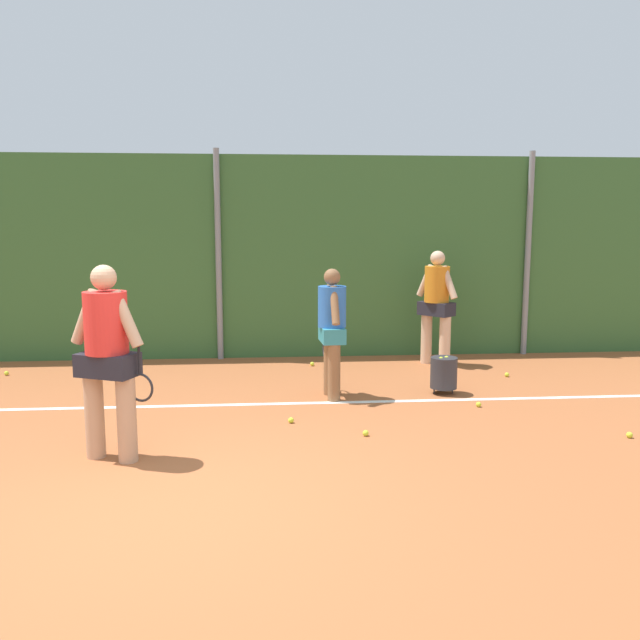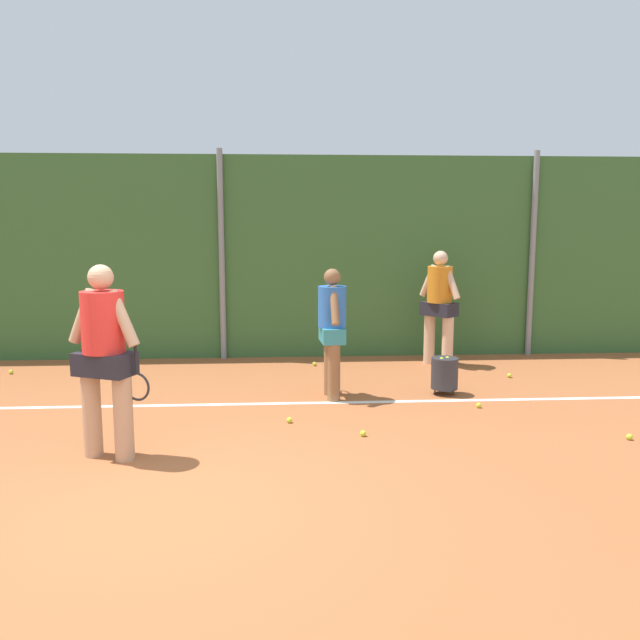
% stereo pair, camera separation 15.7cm
% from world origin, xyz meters
% --- Properties ---
extents(ground_plane, '(28.31, 28.31, 0.00)m').
position_xyz_m(ground_plane, '(0.00, 1.76, 0.00)').
color(ground_plane, '#A85B33').
extents(hedge_fence_backdrop, '(18.40, 0.25, 3.41)m').
position_xyz_m(hedge_fence_backdrop, '(0.00, 6.01, 1.71)').
color(hedge_fence_backdrop, '#386633').
rests_on(hedge_fence_backdrop, ground_plane).
extents(fence_post_center, '(0.10, 0.10, 3.50)m').
position_xyz_m(fence_post_center, '(0.00, 5.83, 1.75)').
color(fence_post_center, gray).
rests_on(fence_post_center, ground_plane).
extents(fence_post_right, '(0.10, 0.10, 3.50)m').
position_xyz_m(fence_post_right, '(5.31, 5.83, 1.75)').
color(fence_post_right, gray).
rests_on(fence_post_right, ground_plane).
extents(court_baseline_paint, '(13.45, 0.10, 0.01)m').
position_xyz_m(court_baseline_paint, '(0.00, 2.94, 0.00)').
color(court_baseline_paint, white).
rests_on(court_baseline_paint, ground_plane).
extents(player_foreground_near, '(0.82, 0.52, 1.90)m').
position_xyz_m(player_foreground_near, '(-0.72, 1.10, 1.07)').
color(player_foreground_near, tan).
rests_on(player_foreground_near, ground_plane).
extents(player_midcourt, '(0.37, 0.79, 1.71)m').
position_xyz_m(player_midcourt, '(1.64, 3.20, 0.96)').
color(player_midcourt, '#8C603D').
rests_on(player_midcourt, ground_plane).
extents(player_backcourt_far, '(0.59, 0.62, 1.85)m').
position_xyz_m(player_backcourt_far, '(3.53, 5.09, 1.04)').
color(player_backcourt_far, beige).
rests_on(player_backcourt_far, ground_plane).
extents(ball_hopper, '(0.36, 0.36, 0.51)m').
position_xyz_m(ball_hopper, '(3.17, 3.27, 0.29)').
color(ball_hopper, '#2D2D33').
rests_on(ball_hopper, ground_plane).
extents(tennis_ball_0, '(0.07, 0.07, 0.07)m').
position_xyz_m(tennis_ball_0, '(1.85, 1.59, 0.03)').
color(tennis_ball_0, '#CCDB33').
rests_on(tennis_ball_0, ground_plane).
extents(tennis_ball_1, '(0.07, 0.07, 0.07)m').
position_xyz_m(tennis_ball_1, '(4.38, 4.15, 0.03)').
color(tennis_ball_1, '#CCDB33').
rests_on(tennis_ball_1, ground_plane).
extents(tennis_ball_3, '(0.07, 0.07, 0.07)m').
position_xyz_m(tennis_ball_3, '(1.06, 2.12, 0.03)').
color(tennis_ball_3, '#CCDB33').
rests_on(tennis_ball_3, ground_plane).
extents(tennis_ball_4, '(0.07, 0.07, 0.07)m').
position_xyz_m(tennis_ball_4, '(-3.16, 4.85, 0.03)').
color(tennis_ball_4, '#CCDB33').
rests_on(tennis_ball_4, ground_plane).
extents(tennis_ball_5, '(0.07, 0.07, 0.07)m').
position_xyz_m(tennis_ball_5, '(1.52, 5.14, 0.03)').
color(tennis_ball_5, '#CCDB33').
rests_on(tennis_ball_5, ground_plane).
extents(tennis_ball_6, '(0.07, 0.07, 0.07)m').
position_xyz_m(tennis_ball_6, '(3.44, 2.60, 0.03)').
color(tennis_ball_6, '#CCDB33').
rests_on(tennis_ball_6, ground_plane).
extents(tennis_ball_7, '(0.07, 0.07, 0.07)m').
position_xyz_m(tennis_ball_7, '(4.68, 1.30, 0.03)').
color(tennis_ball_7, '#CCDB33').
rests_on(tennis_ball_7, ground_plane).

